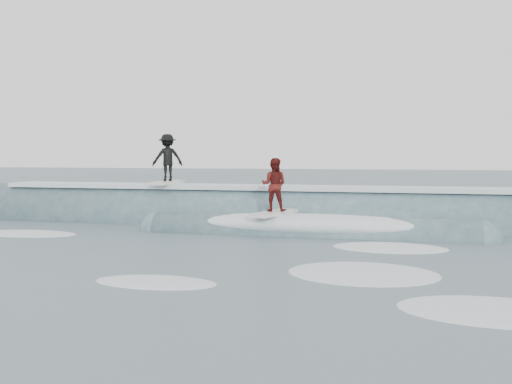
# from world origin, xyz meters

# --- Properties ---
(ground) EXTENTS (160.00, 160.00, 0.00)m
(ground) POSITION_xyz_m (0.00, 0.00, 0.00)
(ground) COLOR #3C4F58
(ground) RESTS_ON ground
(breaking_wave) EXTENTS (22.48, 3.97, 2.38)m
(breaking_wave) POSITION_xyz_m (0.24, 5.27, 0.04)
(breaking_wave) COLOR #3C5965
(breaking_wave) RESTS_ON ground
(surfer_black) EXTENTS (1.17, 2.02, 1.67)m
(surfer_black) POSITION_xyz_m (-3.30, 5.57, 2.05)
(surfer_black) COLOR silver
(surfer_black) RESTS_ON ground
(surfer_red) EXTENTS (1.08, 2.07, 1.59)m
(surfer_red) POSITION_xyz_m (0.82, 3.37, 1.27)
(surfer_red) COLOR silver
(surfer_red) RESTS_ON ground
(whitewater) EXTENTS (15.06, 7.12, 0.10)m
(whitewater) POSITION_xyz_m (0.41, -0.55, 0.00)
(whitewater) COLOR white
(whitewater) RESTS_ON ground
(far_swells) EXTENTS (41.13, 8.65, 0.80)m
(far_swells) POSITION_xyz_m (-1.64, 17.65, 0.00)
(far_swells) COLOR #3C5965
(far_swells) RESTS_ON ground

